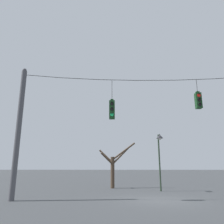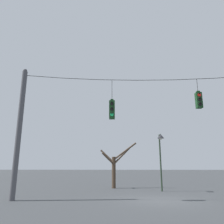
% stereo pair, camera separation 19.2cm
% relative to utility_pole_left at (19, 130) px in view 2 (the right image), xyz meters
% --- Properties ---
extents(ground_plane, '(200.00, 200.00, 0.00)m').
position_rel_utility_pole_left_xyz_m(ground_plane, '(8.38, 0.41, -3.98)').
color(ground_plane, '#383A3D').
extents(utility_pole_left, '(0.32, 0.32, 7.99)m').
position_rel_utility_pole_left_xyz_m(utility_pole_left, '(0.00, 0.00, 0.00)').
color(utility_pole_left, '#4C4C51').
rests_on(utility_pole_left, ground_plane).
extents(span_wire, '(16.75, 0.03, 0.46)m').
position_rel_utility_pole_left_xyz_m(span_wire, '(8.38, 0.00, 3.28)').
color(span_wire, black).
extents(traffic_light_near_left_pole, '(0.34, 0.46, 2.51)m').
position_rel_utility_pole_left_xyz_m(traffic_light_near_left_pole, '(5.62, -0.01, 1.26)').
color(traffic_light_near_left_pole, '#143819').
extents(traffic_light_near_right_pole, '(0.34, 0.46, 1.87)m').
position_rel_utility_pole_left_xyz_m(traffic_light_near_right_pole, '(10.90, -0.01, 1.80)').
color(traffic_light_near_right_pole, '#143819').
extents(street_lamp, '(0.53, 0.91, 4.38)m').
position_rel_utility_pole_left_xyz_m(street_lamp, '(9.31, 4.60, -0.56)').
color(street_lamp, '#233323').
rests_on(street_lamp, ground_plane).
extents(bare_tree, '(3.34, 1.32, 4.00)m').
position_rel_utility_pole_left_xyz_m(bare_tree, '(5.66, 7.26, -2.08)').
color(bare_tree, '#423326').
rests_on(bare_tree, ground_plane).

